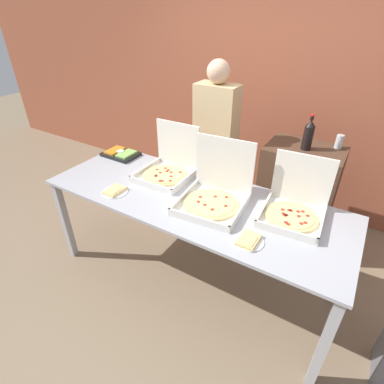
{
  "coord_description": "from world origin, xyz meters",
  "views": [
    {
      "loc": [
        1.04,
        -1.7,
        2.18
      ],
      "look_at": [
        0.0,
        0.0,
        0.93
      ],
      "focal_mm": 28.0,
      "sensor_mm": 36.0,
      "label": 1
    }
  ],
  "objects_px": {
    "pizza_box_far_right": "(168,168)",
    "pizza_box_near_left": "(294,207)",
    "pizza_box_near_right": "(214,194)",
    "paper_plate_front_left": "(248,240)",
    "soda_bottle": "(308,135)",
    "person_guest_cap": "(215,150)",
    "paper_plate_front_center": "(115,191)",
    "soda_can_silver": "(339,142)",
    "veggie_tray": "(121,154)"
  },
  "relations": [
    {
      "from": "pizza_box_near_left",
      "to": "paper_plate_front_center",
      "type": "height_order",
      "value": "pizza_box_near_left"
    },
    {
      "from": "paper_plate_front_left",
      "to": "paper_plate_front_center",
      "type": "bearing_deg",
      "value": -179.77
    },
    {
      "from": "pizza_box_near_right",
      "to": "soda_can_silver",
      "type": "distance_m",
      "value": 1.31
    },
    {
      "from": "pizza_box_near_right",
      "to": "person_guest_cap",
      "type": "height_order",
      "value": "person_guest_cap"
    },
    {
      "from": "pizza_box_near_right",
      "to": "paper_plate_front_center",
      "type": "xyz_separation_m",
      "value": [
        -0.77,
        -0.28,
        -0.07
      ]
    },
    {
      "from": "paper_plate_front_center",
      "to": "paper_plate_front_left",
      "type": "distance_m",
      "value": 1.16
    },
    {
      "from": "pizza_box_far_right",
      "to": "pizza_box_near_left",
      "type": "xyz_separation_m",
      "value": [
        1.12,
        -0.03,
        -0.0
      ]
    },
    {
      "from": "paper_plate_front_center",
      "to": "person_guest_cap",
      "type": "xyz_separation_m",
      "value": [
        0.38,
        1.04,
        0.05
      ]
    },
    {
      "from": "paper_plate_front_center",
      "to": "soda_bottle",
      "type": "xyz_separation_m",
      "value": [
        1.19,
        1.21,
        0.32
      ]
    },
    {
      "from": "soda_can_silver",
      "to": "veggie_tray",
      "type": "bearing_deg",
      "value": -155.89
    },
    {
      "from": "pizza_box_near_left",
      "to": "veggie_tray",
      "type": "height_order",
      "value": "pizza_box_near_left"
    },
    {
      "from": "pizza_box_far_right",
      "to": "paper_plate_front_left",
      "type": "relative_size",
      "value": 2.31
    },
    {
      "from": "pizza_box_near_right",
      "to": "veggie_tray",
      "type": "height_order",
      "value": "pizza_box_near_right"
    },
    {
      "from": "pizza_box_near_right",
      "to": "paper_plate_front_left",
      "type": "distance_m",
      "value": 0.49
    },
    {
      "from": "pizza_box_near_left",
      "to": "person_guest_cap",
      "type": "bearing_deg",
      "value": 143.6
    },
    {
      "from": "paper_plate_front_center",
      "to": "pizza_box_near_left",
      "type": "bearing_deg",
      "value": 18.18
    },
    {
      "from": "soda_bottle",
      "to": "veggie_tray",
      "type": "bearing_deg",
      "value": -157.92
    },
    {
      "from": "pizza_box_far_right",
      "to": "paper_plate_front_left",
      "type": "xyz_separation_m",
      "value": [
        0.96,
        -0.46,
        -0.07
      ]
    },
    {
      "from": "soda_bottle",
      "to": "paper_plate_front_center",
      "type": "bearing_deg",
      "value": -134.49
    },
    {
      "from": "person_guest_cap",
      "to": "paper_plate_front_center",
      "type": "bearing_deg",
      "value": 70.11
    },
    {
      "from": "pizza_box_near_right",
      "to": "veggie_tray",
      "type": "distance_m",
      "value": 1.24
    },
    {
      "from": "pizza_box_near_right",
      "to": "soda_can_silver",
      "type": "xyz_separation_m",
      "value": [
        0.67,
        1.11,
        0.18
      ]
    },
    {
      "from": "pizza_box_near_left",
      "to": "paper_plate_front_left",
      "type": "relative_size",
      "value": 2.3
    },
    {
      "from": "paper_plate_front_left",
      "to": "soda_bottle",
      "type": "height_order",
      "value": "soda_bottle"
    },
    {
      "from": "soda_can_silver",
      "to": "person_guest_cap",
      "type": "xyz_separation_m",
      "value": [
        -1.06,
        -0.35,
        -0.2
      ]
    },
    {
      "from": "pizza_box_far_right",
      "to": "pizza_box_near_right",
      "type": "distance_m",
      "value": 0.59
    },
    {
      "from": "pizza_box_near_right",
      "to": "paper_plate_front_left",
      "type": "xyz_separation_m",
      "value": [
        0.4,
        -0.28,
        -0.07
      ]
    },
    {
      "from": "paper_plate_front_left",
      "to": "veggie_tray",
      "type": "xyz_separation_m",
      "value": [
        -1.61,
        0.55,
        0.01
      ]
    },
    {
      "from": "pizza_box_near_left",
      "to": "soda_can_silver",
      "type": "distance_m",
      "value": 0.98
    },
    {
      "from": "soda_bottle",
      "to": "pizza_box_far_right",
      "type": "bearing_deg",
      "value": -142.73
    },
    {
      "from": "paper_plate_front_left",
      "to": "person_guest_cap",
      "type": "height_order",
      "value": "person_guest_cap"
    },
    {
      "from": "soda_can_silver",
      "to": "pizza_box_near_left",
      "type": "bearing_deg",
      "value": -96.47
    },
    {
      "from": "paper_plate_front_left",
      "to": "soda_can_silver",
      "type": "distance_m",
      "value": 1.44
    },
    {
      "from": "pizza_box_far_right",
      "to": "veggie_tray",
      "type": "height_order",
      "value": "pizza_box_far_right"
    },
    {
      "from": "paper_plate_front_center",
      "to": "person_guest_cap",
      "type": "bearing_deg",
      "value": 70.11
    },
    {
      "from": "paper_plate_front_left",
      "to": "person_guest_cap",
      "type": "relative_size",
      "value": 0.11
    },
    {
      "from": "pizza_box_near_right",
      "to": "person_guest_cap",
      "type": "bearing_deg",
      "value": 112.23
    },
    {
      "from": "paper_plate_front_center",
      "to": "soda_can_silver",
      "type": "xyz_separation_m",
      "value": [
        1.44,
        1.39,
        0.25
      ]
    },
    {
      "from": "pizza_box_near_right",
      "to": "soda_can_silver",
      "type": "relative_size",
      "value": 4.27
    },
    {
      "from": "paper_plate_front_center",
      "to": "veggie_tray",
      "type": "xyz_separation_m",
      "value": [
        -0.45,
        0.55,
        0.01
      ]
    },
    {
      "from": "soda_can_silver",
      "to": "person_guest_cap",
      "type": "distance_m",
      "value": 1.14
    },
    {
      "from": "pizza_box_near_right",
      "to": "veggie_tray",
      "type": "relative_size",
      "value": 1.51
    },
    {
      "from": "soda_bottle",
      "to": "person_guest_cap",
      "type": "distance_m",
      "value": 0.88
    },
    {
      "from": "pizza_box_far_right",
      "to": "paper_plate_front_center",
      "type": "relative_size",
      "value": 2.22
    },
    {
      "from": "paper_plate_front_left",
      "to": "pizza_box_far_right",
      "type": "bearing_deg",
      "value": 154.35
    },
    {
      "from": "veggie_tray",
      "to": "pizza_box_far_right",
      "type": "bearing_deg",
      "value": -7.46
    },
    {
      "from": "paper_plate_front_center",
      "to": "paper_plate_front_left",
      "type": "xyz_separation_m",
      "value": [
        1.16,
        0.0,
        0.0
      ]
    },
    {
      "from": "pizza_box_near_right",
      "to": "pizza_box_near_left",
      "type": "distance_m",
      "value": 0.58
    },
    {
      "from": "pizza_box_far_right",
      "to": "pizza_box_near_left",
      "type": "relative_size",
      "value": 1.0
    },
    {
      "from": "soda_bottle",
      "to": "soda_can_silver",
      "type": "bearing_deg",
      "value": 36.08
    }
  ]
}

